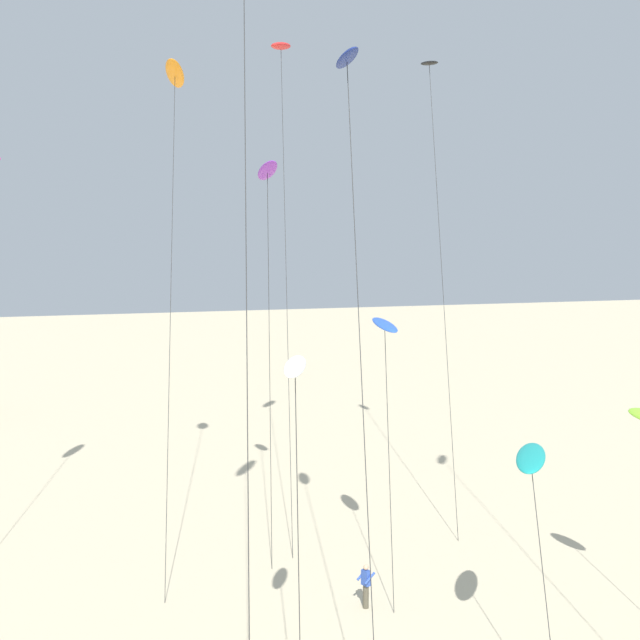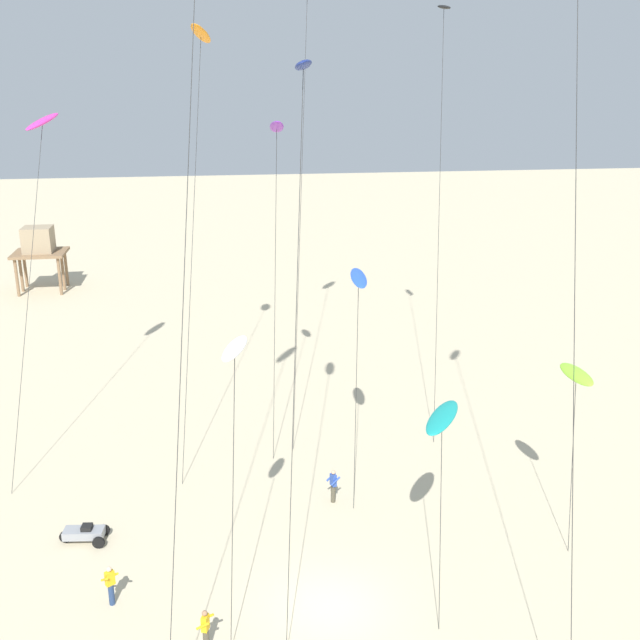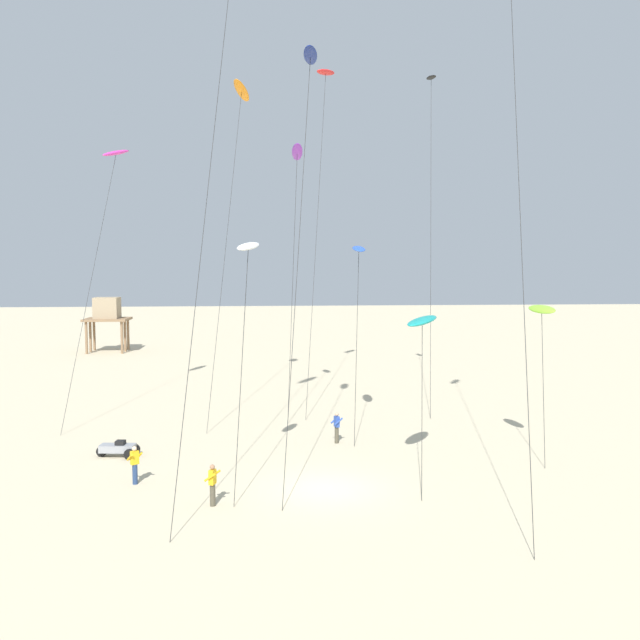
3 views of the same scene
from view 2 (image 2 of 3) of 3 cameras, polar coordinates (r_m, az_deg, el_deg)
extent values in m
plane|color=beige|center=(30.07, 0.82, -21.15)|extent=(260.00, 260.00, 0.00)
ellipsoid|color=teal|center=(28.11, 9.38, -7.40)|extent=(2.30, 2.80, 0.54)
cylinder|color=#262626|center=(28.57, 9.25, -15.17)|extent=(0.66, 2.92, 6.94)
ellipsoid|color=#8CD833|center=(32.55, 19.11, -3.97)|extent=(1.02, 2.26, 0.61)
cylinder|color=#262626|center=(33.32, 18.81, -10.48)|extent=(0.41, 1.75, 7.25)
cylinder|color=#262626|center=(23.90, 18.98, 0.23)|extent=(2.02, 9.11, 24.21)
ellipsoid|color=white|center=(25.43, -6.57, -2.19)|extent=(1.29, 1.88, 0.65)
cylinder|color=#262626|center=(26.50, -6.72, -13.78)|extent=(0.62, 2.71, 10.18)
cylinder|color=#262626|center=(23.69, -10.53, 0.08)|extent=(2.02, 9.09, 23.66)
ellipsoid|color=orange|center=(41.32, -9.15, 20.92)|extent=(1.45, 2.88, 1.23)
cylinder|color=#262626|center=(38.01, -9.82, 4.96)|extent=(1.89, 8.53, 21.06)
cylinder|color=#262626|center=(41.29, -1.52, 8.00)|extent=(2.15, 9.69, 23.51)
ellipsoid|color=navy|center=(28.25, -1.29, 19.01)|extent=(1.08, 2.46, 0.61)
cylinder|color=#262626|center=(26.20, -1.94, -2.80)|extent=(1.66, 7.47, 19.37)
ellipsoid|color=blue|center=(33.71, 2.99, 3.25)|extent=(0.87, 2.42, 0.57)
cylinder|color=#262626|center=(34.24, 2.79, -5.81)|extent=(0.58, 2.55, 10.30)
ellipsoid|color=#D8339E|center=(41.79, -20.57, 14.10)|extent=(1.77, 2.76, 1.02)
cylinder|color=#262626|center=(39.58, -21.56, 1.24)|extent=(1.75, 7.87, 16.78)
ellipsoid|color=purple|center=(38.50, -3.35, 14.61)|extent=(0.73, 2.49, 1.03)
cylinder|color=#262626|center=(38.15, -3.48, 1.76)|extent=(0.82, 3.64, 16.57)
ellipsoid|color=black|center=(44.62, 9.51, 22.64)|extent=(0.55, 1.83, 0.45)
cylinder|color=#262626|center=(41.49, 9.12, 7.21)|extent=(1.63, 7.31, 22.62)
cylinder|color=navy|center=(30.92, -15.74, -19.64)|extent=(0.22, 0.22, 0.88)
cube|color=gold|center=(30.49, -15.86, -18.55)|extent=(0.39, 0.36, 0.58)
sphere|color=beige|center=(30.25, -15.93, -17.94)|extent=(0.20, 0.20, 0.20)
cylinder|color=gold|center=(30.38, -16.25, -18.61)|extent=(0.36, 0.46, 0.39)
cylinder|color=gold|center=(30.53, -15.49, -18.33)|extent=(0.36, 0.46, 0.39)
cylinder|color=#4C4738|center=(28.34, -8.74, -23.14)|extent=(0.22, 0.22, 0.88)
cube|color=gold|center=(27.87, -8.82, -22.02)|extent=(0.30, 0.39, 0.58)
sphere|color=#9E7051|center=(27.61, -8.86, -21.38)|extent=(0.20, 0.20, 0.20)
cylinder|color=gold|center=(27.68, -8.99, -22.22)|extent=(0.50, 0.26, 0.39)
cylinder|color=gold|center=(27.99, -8.66, -21.66)|extent=(0.50, 0.26, 0.39)
cylinder|color=#4C4738|center=(35.75, 1.02, -13.20)|extent=(0.22, 0.22, 0.88)
cube|color=#2D4CA5|center=(35.37, 1.03, -12.19)|extent=(0.30, 0.39, 0.58)
sphere|color=tan|center=(35.17, 1.03, -11.63)|extent=(0.20, 0.20, 0.20)
cylinder|color=#2D4CA5|center=(35.18, 1.21, -12.28)|extent=(0.50, 0.26, 0.39)
cylinder|color=#2D4CA5|center=(35.51, 0.85, -11.96)|extent=(0.50, 0.26, 0.39)
cylinder|color=#846647|center=(72.50, -22.28, 3.02)|extent=(0.28, 0.28, 3.49)
cylinder|color=#846647|center=(71.66, -19.38, 3.18)|extent=(0.28, 0.28, 3.49)
cylinder|color=#846647|center=(75.57, -21.72, 3.66)|extent=(0.28, 0.28, 3.49)
cylinder|color=#846647|center=(74.77, -18.93, 3.83)|extent=(0.28, 0.28, 3.49)
cylinder|color=#846647|center=(74.04, -22.00, 3.35)|extent=(0.28, 0.28, 3.49)
cylinder|color=#846647|center=(73.21, -19.15, 3.51)|extent=(0.28, 0.28, 3.49)
cube|color=#846647|center=(73.18, -20.74, 4.84)|extent=(4.68, 4.08, 0.24)
cube|color=#9E896B|center=(72.93, -20.86, 5.81)|extent=(2.57, 2.45, 2.30)
cube|color=gray|center=(34.61, -17.69, -15.33)|extent=(1.77, 0.89, 0.36)
cube|color=black|center=(34.42, -17.49, -14.96)|extent=(0.49, 0.49, 0.20)
cylinder|color=black|center=(34.93, -18.98, -15.49)|extent=(0.53, 0.18, 0.52)
cylinder|color=black|center=(34.15, -16.66, -16.08)|extent=(0.53, 0.18, 0.52)
cylinder|color=black|center=(34.88, -16.28, -15.25)|extent=(0.53, 0.18, 0.52)
camera|label=1|loc=(8.01, -61.86, -34.45)|focal=46.54mm
camera|label=3|loc=(10.58, 113.14, -79.90)|focal=36.93mm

